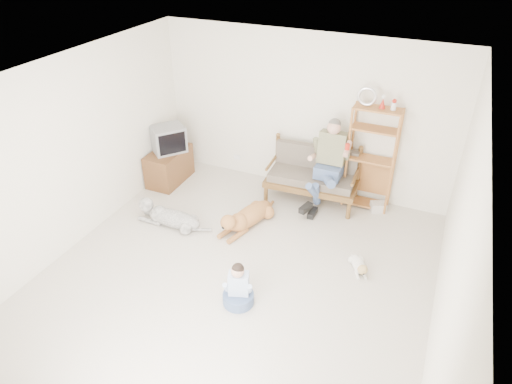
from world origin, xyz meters
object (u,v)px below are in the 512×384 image
at_px(loveseat, 313,174).
at_px(tv_stand, 169,166).
at_px(etagere, 371,158).
at_px(golden_retriever, 246,217).

relative_size(loveseat, tv_stand, 1.70).
xyz_separation_m(loveseat, tv_stand, (-2.56, -0.44, -0.19)).
distance_m(etagere, golden_retriever, 2.19).
relative_size(tv_stand, golden_retriever, 0.68).
bearing_deg(tv_stand, etagere, 9.67).
relative_size(loveseat, etagere, 0.76).
distance_m(loveseat, golden_retriever, 1.40).
bearing_deg(etagere, golden_retriever, -139.08).
distance_m(tv_stand, golden_retriever, 2.02).
height_order(tv_stand, golden_retriever, tv_stand).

